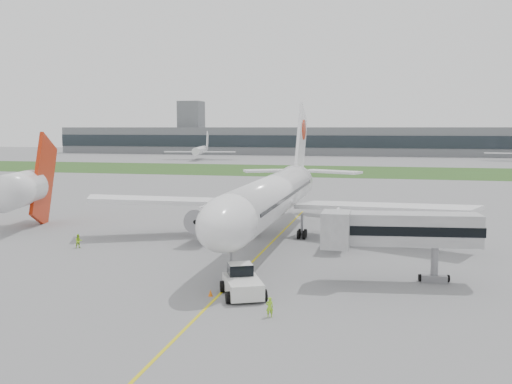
% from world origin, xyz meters
% --- Properties ---
extents(ground, '(600.00, 600.00, 0.00)m').
position_xyz_m(ground, '(0.00, 0.00, 0.00)').
color(ground, gray).
rests_on(ground, ground).
extents(apron_markings, '(70.00, 70.00, 0.04)m').
position_xyz_m(apron_markings, '(0.00, -5.00, 0.00)').
color(apron_markings, gold).
rests_on(apron_markings, ground).
extents(grass_strip, '(600.00, 50.00, 0.02)m').
position_xyz_m(grass_strip, '(0.00, 120.00, 0.01)').
color(grass_strip, '#304E1D').
rests_on(grass_strip, ground).
extents(terminal_building, '(320.00, 22.30, 14.00)m').
position_xyz_m(terminal_building, '(0.00, 229.87, 7.00)').
color(terminal_building, slate).
rests_on(terminal_building, ground).
extents(control_tower, '(12.00, 12.00, 56.00)m').
position_xyz_m(control_tower, '(-90.00, 232.00, 0.00)').
color(control_tower, slate).
rests_on(control_tower, ground).
extents(airliner, '(48.13, 53.95, 17.88)m').
position_xyz_m(airliner, '(0.00, 4.87, 5.66)').
color(airliner, white).
rests_on(airliner, ground).
extents(pushback_tug, '(4.72, 5.52, 2.48)m').
position_xyz_m(pushback_tug, '(1.88, -18.33, 1.14)').
color(pushback_tug, silver).
rests_on(pushback_tug, ground).
extents(jet_bridge, '(13.90, 5.47, 6.45)m').
position_xyz_m(jet_bridge, '(14.17, -11.43, 4.77)').
color(jet_bridge, '#B5B5B8').
rests_on(jet_bridge, ground).
extents(safety_cone_left, '(0.39, 0.39, 0.54)m').
position_xyz_m(safety_cone_left, '(-0.60, -19.15, 0.27)').
color(safety_cone_left, orange).
rests_on(safety_cone_left, ground).
extents(safety_cone_right, '(0.39, 0.39, 0.53)m').
position_xyz_m(safety_cone_right, '(2.83, -18.81, 0.27)').
color(safety_cone_right, orange).
rests_on(safety_cone_right, ground).
extents(ground_crew_near, '(0.64, 0.53, 1.51)m').
position_xyz_m(ground_crew_near, '(5.19, -23.18, 0.75)').
color(ground_crew_near, '#90DA24').
rests_on(ground_crew_near, ground).
extents(ground_crew_far, '(1.00, 0.99, 1.63)m').
position_xyz_m(ground_crew_far, '(-21.05, -4.52, 0.81)').
color(ground_crew_far, '#A5E025').
rests_on(ground_crew_far, ground).
extents(neighbor_aircraft, '(7.07, 17.34, 13.99)m').
position_xyz_m(neighbor_aircraft, '(-35.19, 5.29, 5.54)').
color(neighbor_aircraft, '#B0240A').
rests_on(neighbor_aircraft, ground).
extents(distant_aircraft_left, '(35.28, 32.41, 11.75)m').
position_xyz_m(distant_aircraft_left, '(-65.31, 172.42, 0.00)').
color(distant_aircraft_left, white).
rests_on(distant_aircraft_left, ground).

